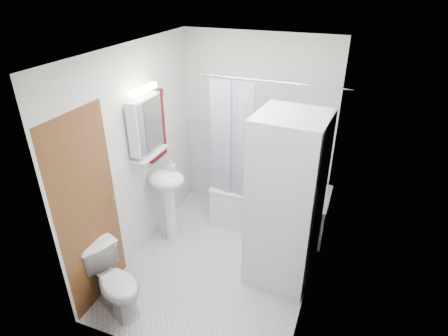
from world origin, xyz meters
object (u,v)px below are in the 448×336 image
(sink, at_px, (168,190))
(washer_dryer, at_px, (285,202))
(toilet, at_px, (115,282))
(bathtub, at_px, (270,204))

(sink, height_order, washer_dryer, washer_dryer)
(sink, distance_m, toilet, 1.23)
(bathtub, height_order, toilet, toilet)
(sink, bearing_deg, bathtub, 33.92)
(sink, xyz_separation_m, washer_dryer, (1.43, -0.12, 0.24))
(bathtub, xyz_separation_m, sink, (-1.09, -0.73, 0.40))
(washer_dryer, height_order, toilet, washer_dryer)
(sink, relative_size, toilet, 1.56)
(washer_dryer, bearing_deg, toilet, -138.43)
(bathtub, bearing_deg, sink, -146.08)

